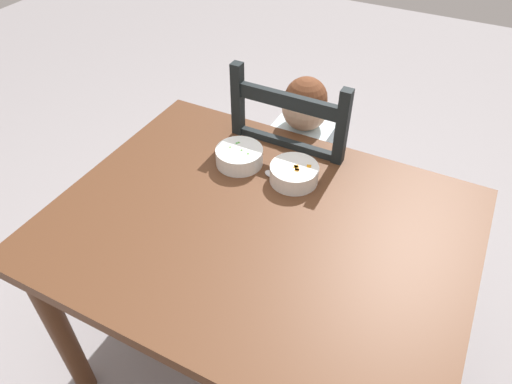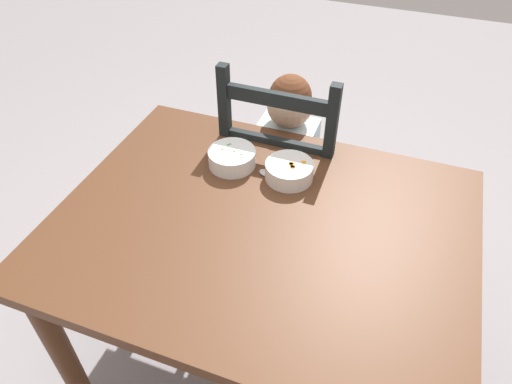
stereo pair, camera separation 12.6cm
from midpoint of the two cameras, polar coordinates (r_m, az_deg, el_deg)
ground_plane at (r=1.99m, az=2.16°, el=-19.60°), size 8.00×8.00×0.00m
dining_table at (r=1.45m, az=2.82°, el=-6.98°), size 1.21×0.94×0.77m
dining_chair at (r=1.94m, az=6.80°, el=0.58°), size 0.42×0.42×1.04m
child_figure at (r=1.84m, az=7.17°, el=4.15°), size 0.32×0.31×0.95m
bowl_of_peas at (r=1.55m, az=0.28°, el=4.34°), size 0.16×0.16×0.06m
bowl_of_carrots at (r=1.49m, az=7.07°, el=2.20°), size 0.16×0.16×0.06m
spoon at (r=1.52m, az=4.69°, el=1.76°), size 0.14×0.07×0.01m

